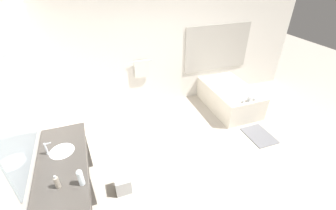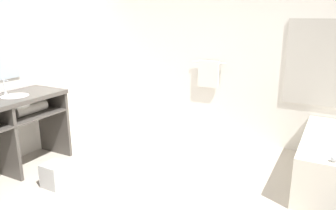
# 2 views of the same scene
# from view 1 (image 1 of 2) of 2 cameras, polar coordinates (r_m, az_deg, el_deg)

# --- Properties ---
(ground_plane) EXTENTS (16.00, 16.00, 0.00)m
(ground_plane) POSITION_cam_1_polar(r_m,az_deg,el_deg) (4.06, 6.25, -15.08)
(ground_plane) COLOR beige
(ground_plane) RESTS_ON ground
(wall_back_with_blinds) EXTENTS (7.40, 0.13, 2.70)m
(wall_back_with_blinds) POSITION_cam_1_polar(r_m,az_deg,el_deg) (5.11, -3.22, 13.75)
(wall_back_with_blinds) COLOR white
(wall_back_with_blinds) RESTS_ON ground_plane
(wall_left_with_mirror) EXTENTS (0.08, 7.40, 2.70)m
(wall_left_with_mirror) POSITION_cam_1_polar(r_m,az_deg,el_deg) (3.04, -33.45, -6.14)
(wall_left_with_mirror) COLOR white
(wall_left_with_mirror) RESTS_ON ground_plane
(vanity_counter) EXTENTS (0.59, 1.58, 0.92)m
(vanity_counter) POSITION_cam_1_polar(r_m,az_deg,el_deg) (3.28, -24.34, -16.23)
(vanity_counter) COLOR #4C4742
(vanity_counter) RESTS_ON ground_plane
(sink_faucet) EXTENTS (0.09, 0.04, 0.18)m
(sink_faucet) POSITION_cam_1_polar(r_m,az_deg,el_deg) (3.25, -28.46, -9.81)
(sink_faucet) COLOR silver
(sink_faucet) RESTS_ON vanity_counter
(bathtub) EXTENTS (0.94, 1.52, 0.66)m
(bathtub) POSITION_cam_1_polar(r_m,az_deg,el_deg) (5.53, 15.28, 2.18)
(bathtub) COLOR silver
(bathtub) RESTS_ON ground_plane
(water_bottle_1) EXTENTS (0.06, 0.06, 0.21)m
(water_bottle_1) POSITION_cam_1_polar(r_m,az_deg,el_deg) (2.72, -21.32, -16.82)
(water_bottle_1) COLOR white
(water_bottle_1) RESTS_ON vanity_counter
(soap_dispenser) EXTENTS (0.05, 0.05, 0.18)m
(soap_dispenser) POSITION_cam_1_polar(r_m,az_deg,el_deg) (2.81, -26.35, -17.19)
(soap_dispenser) COLOR gray
(soap_dispenser) RESTS_ON vanity_counter
(waste_bin) EXTENTS (0.24, 0.24, 0.26)m
(waste_bin) POSITION_cam_1_polar(r_m,az_deg,el_deg) (3.69, -11.40, -19.03)
(waste_bin) COLOR #B2B2B2
(waste_bin) RESTS_ON ground_plane
(bath_mat) EXTENTS (0.48, 0.64, 0.02)m
(bath_mat) POSITION_cam_1_polar(r_m,az_deg,el_deg) (4.97, 22.12, -7.17)
(bath_mat) COLOR slate
(bath_mat) RESTS_ON ground_plane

